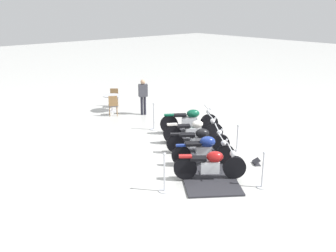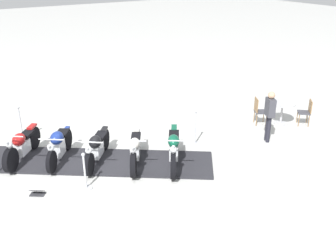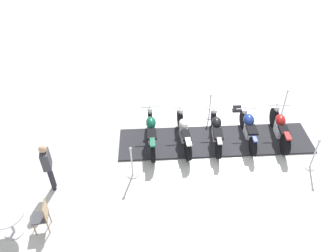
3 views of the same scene
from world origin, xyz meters
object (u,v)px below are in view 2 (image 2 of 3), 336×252
Objects in this scene: motorcycle_cream at (135,149)px; stanchion_left_front at (21,129)px; stanchion_right_mid at (85,177)px; cafe_table at (282,108)px; stanchion_left_rear at (195,133)px; cafe_chair_across_table at (259,110)px; motorcycle_navy at (59,145)px; info_placard at (37,193)px; motorcycle_maroon at (22,145)px; motorcycle_black at (97,147)px; cafe_chair_near_table at (306,111)px; motorcycle_forest at (174,148)px; bystander_person at (270,112)px.

stanchion_left_front is at bearing -114.11° from motorcycle_cream.
cafe_table is at bearing -177.59° from stanchion_right_mid.
stanchion_left_rear is 3.57m from cafe_table.
stanchion_left_rear is at bearing -147.79° from cafe_chair_across_table.
motorcycle_navy is at bearing -15.79° from stanchion_left_rear.
motorcycle_maroon is at bearing -58.86° from info_placard.
motorcycle_black is 0.89× the size of motorcycle_cream.
cafe_chair_near_table is at bearing 154.77° from stanchion_left_front.
info_placard is 0.43× the size of cafe_chair_across_table.
motorcycle_cream is at bearing 90.66° from motorcycle_navy.
stanchion_left_front reaches higher than motorcycle_navy.
stanchion_right_mid is 1.23m from info_placard.
motorcycle_black is 7.37m from cafe_chair_near_table.
stanchion_right_mid is (-0.09, 1.73, -0.22)m from motorcycle_navy.
motorcycle_forest is (-2.64, 1.90, -0.02)m from motorcycle_navy.
stanchion_left_rear is (-3.96, 1.12, -0.19)m from motorcycle_navy.
motorcycle_navy is at bearing -93.80° from motorcycle_cream.
motorcycle_maroon is 1.01× the size of motorcycle_navy.
info_placard is (1.04, 1.34, -0.50)m from motorcycle_navy.
motorcycle_forest is 2.08× the size of cafe_chair_across_table.
stanchion_left_rear is (-4.83, 1.76, -0.14)m from motorcycle_maroon.
motorcycle_forest is at bearing 128.17° from stanchion_left_front.
motorcycle_maroon is 0.87× the size of motorcycle_forest.
motorcycle_black is 3.12m from stanchion_left_front.
motorcycle_navy reaches higher than cafe_chair_across_table.
bystander_person reaches higher than cafe_table.
motorcycle_forest reaches higher than cafe_chair_across_table.
stanchion_left_front is 1.31× the size of cafe_table.
motorcycle_navy reaches higher than info_placard.
cafe_chair_near_table is (-8.04, 0.22, 0.19)m from stanchion_right_mid.
cafe_chair_across_table is at bearing -29.85° from cafe_table.
motorcycle_black is 1.55× the size of stanchion_left_rear.
bystander_person reaches higher than motorcycle_forest.
motorcycle_navy is 6.44m from bystander_person.
stanchion_left_front is (-0.33, -1.50, -0.11)m from motorcycle_maroon.
motorcycle_black is at bearing 117.12° from stanchion_left_front.
info_placard is at bearing -64.63° from motorcycle_forest.
cafe_chair_near_table is 2.16m from bystander_person.
info_placard is (5.00, 0.22, -0.31)m from stanchion_left_rear.
bystander_person is (-6.04, 2.18, 0.44)m from motorcycle_navy.
motorcycle_black is 5.92m from cafe_chair_across_table.
motorcycle_navy is 4.18× the size of info_placard.
motorcycle_cream is 1.95× the size of stanchion_right_mid.
motorcycle_cream is 1.00× the size of motorcycle_forest.
motorcycle_cream is at bearing 34.09° from cafe_chair_near_table.
stanchion_left_rear is at bearing 154.75° from motorcycle_forest.
bystander_person reaches higher than stanchion_left_rear.
stanchion_left_front is at bearing -153.47° from motorcycle_maroon.
motorcycle_navy is 1.74m from stanchion_right_mid.
motorcycle_navy is 3.25m from motorcycle_forest.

